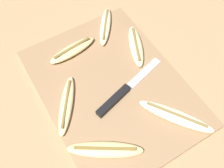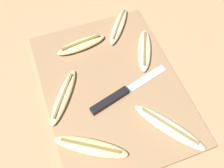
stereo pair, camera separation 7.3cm
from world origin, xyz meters
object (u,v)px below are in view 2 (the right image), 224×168
(banana_spotted_left, at_px, (81,45))
(banana_cream_curved, at_px, (119,26))
(banana_soft_right, at_px, (144,50))
(banana_bright_far, at_px, (169,127))
(banana_golden_short, at_px, (91,147))
(banana_ripe_center, at_px, (64,97))
(knife, at_px, (116,97))

(banana_spotted_left, relative_size, banana_cream_curved, 1.06)
(banana_soft_right, relative_size, banana_bright_far, 0.85)
(banana_golden_short, xyz_separation_m, banana_cream_curved, (-0.35, 0.21, 0.00))
(banana_spotted_left, relative_size, banana_soft_right, 0.99)
(banana_ripe_center, height_order, banana_cream_curved, same)
(knife, distance_m, banana_cream_curved, 0.26)
(knife, distance_m, banana_golden_short, 0.16)
(knife, bearing_deg, banana_bright_far, 20.17)
(banana_golden_short, height_order, banana_bright_far, banana_bright_far)
(knife, height_order, banana_cream_curved, banana_cream_curved)
(banana_golden_short, xyz_separation_m, banana_soft_right, (-0.23, 0.25, 0.00))
(banana_golden_short, bearing_deg, banana_bright_far, 84.38)
(banana_bright_far, height_order, banana_ripe_center, banana_bright_far)
(banana_spotted_left, xyz_separation_m, banana_bright_far, (0.34, 0.13, -0.00))
(knife, relative_size, banana_golden_short, 1.39)
(banana_ripe_center, bearing_deg, banana_golden_short, 9.58)
(banana_bright_far, bearing_deg, banana_spotted_left, -158.49)
(knife, distance_m, banana_soft_right, 0.18)
(knife, relative_size, banana_soft_right, 1.55)
(banana_spotted_left, bearing_deg, banana_bright_far, 21.51)
(knife, bearing_deg, banana_ripe_center, -125.35)
(knife, height_order, banana_bright_far, banana_bright_far)
(banana_soft_right, bearing_deg, banana_cream_curved, -162.61)
(banana_bright_far, bearing_deg, knife, -144.32)
(banana_soft_right, distance_m, banana_cream_curved, 0.13)
(banana_cream_curved, bearing_deg, banana_soft_right, 17.39)
(banana_soft_right, relative_size, banana_cream_curved, 1.06)
(knife, relative_size, banana_ripe_center, 1.51)
(banana_cream_curved, bearing_deg, banana_spotted_left, -75.51)
(banana_spotted_left, height_order, banana_bright_far, same)
(banana_soft_right, bearing_deg, banana_golden_short, -46.79)
(banana_bright_far, bearing_deg, banana_soft_right, 170.33)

